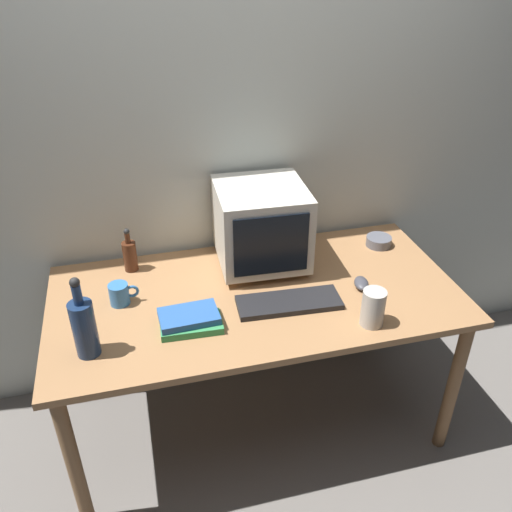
% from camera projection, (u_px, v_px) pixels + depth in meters
% --- Properties ---
extents(ground_plane, '(6.00, 6.00, 0.00)m').
position_uv_depth(ground_plane, '(256.00, 417.00, 2.61)').
color(ground_plane, slate).
extents(back_wall, '(4.00, 0.08, 2.50)m').
position_uv_depth(back_wall, '(229.00, 140.00, 2.36)').
color(back_wall, beige).
rests_on(back_wall, ground).
extents(desk, '(1.70, 0.84, 0.75)m').
position_uv_depth(desk, '(256.00, 308.00, 2.26)').
color(desk, '#9E7047').
rests_on(desk, ground).
extents(crt_monitor, '(0.40, 0.40, 0.37)m').
position_uv_depth(crt_monitor, '(261.00, 225.00, 2.32)').
color(crt_monitor, beige).
rests_on(crt_monitor, desk).
extents(keyboard, '(0.43, 0.17, 0.02)m').
position_uv_depth(keyboard, '(289.00, 303.00, 2.14)').
color(keyboard, black).
rests_on(keyboard, desk).
extents(computer_mouse, '(0.08, 0.11, 0.04)m').
position_uv_depth(computer_mouse, '(361.00, 283.00, 2.25)').
color(computer_mouse, '#3F3F47').
rests_on(computer_mouse, desk).
extents(bottle_tall, '(0.08, 0.08, 0.32)m').
position_uv_depth(bottle_tall, '(84.00, 326.00, 1.84)').
color(bottle_tall, navy).
rests_on(bottle_tall, desk).
extents(bottle_short, '(0.06, 0.06, 0.21)m').
position_uv_depth(bottle_short, '(130.00, 255.00, 2.33)').
color(bottle_short, '#472314').
rests_on(bottle_short, desk).
extents(book_stack, '(0.24, 0.16, 0.06)m').
position_uv_depth(book_stack, '(190.00, 321.00, 2.02)').
color(book_stack, '#33894C').
rests_on(book_stack, desk).
extents(mug, '(0.12, 0.08, 0.09)m').
position_uv_depth(mug, '(120.00, 294.00, 2.14)').
color(mug, '#3370B2').
rests_on(mug, desk).
extents(cd_spindle, '(0.12, 0.12, 0.04)m').
position_uv_depth(cd_spindle, '(379.00, 241.00, 2.54)').
color(cd_spindle, '#595B66').
rests_on(cd_spindle, desk).
extents(metal_canister, '(0.09, 0.09, 0.15)m').
position_uv_depth(metal_canister, '(373.00, 308.00, 2.01)').
color(metal_canister, '#B7B2A8').
rests_on(metal_canister, desk).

